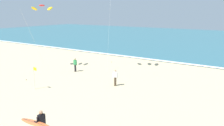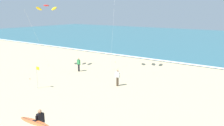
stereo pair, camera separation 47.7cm
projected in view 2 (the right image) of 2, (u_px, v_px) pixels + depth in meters
shoreline_foam at (191, 64)px, 29.57m from camera, size 160.00×0.81×0.01m
surfer_trailing at (38, 122)px, 12.19m from camera, size 2.50×0.91×1.71m
kite_arc_scarlet_high at (46, 8)px, 26.51m from camera, size 3.55×5.52×7.59m
bystander_green_top at (79, 64)px, 26.34m from camera, size 0.50×0.22×1.59m
bystander_white_top at (117, 78)px, 21.16m from camera, size 0.47×0.28×1.59m
lifeguard_flag at (37, 75)px, 20.37m from camera, size 0.45×0.05×2.10m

